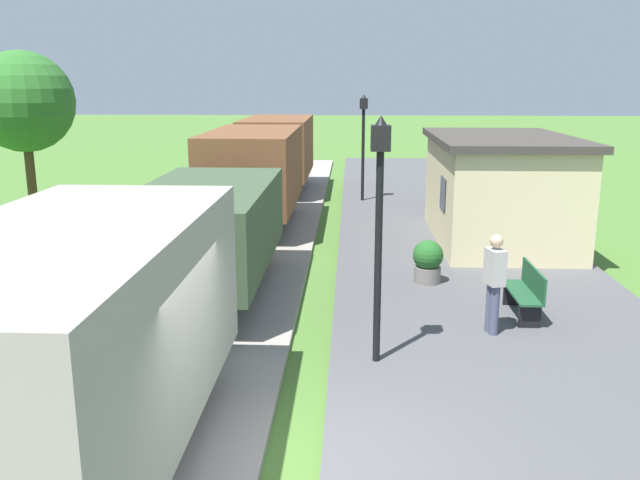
{
  "coord_description": "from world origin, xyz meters",
  "views": [
    {
      "loc": [
        0.5,
        -6.63,
        4.43
      ],
      "look_at": [
        -0.14,
        7.12,
        1.11
      ],
      "focal_mm": 37.36,
      "sensor_mm": 36.0,
      "label": 1
    }
  ],
  "objects_px": {
    "station_hut": "(499,188)",
    "tree_trackside_far": "(23,102)",
    "freight_train": "(236,194)",
    "bench_near_hut": "(526,291)",
    "person_waiting": "(494,280)",
    "lamp_post_far": "(363,128)",
    "potted_planter": "(428,261)",
    "bench_down_platform": "(443,190)",
    "lamp_post_near": "(379,196)"
  },
  "relations": [
    {
      "from": "freight_train",
      "to": "tree_trackside_far",
      "type": "xyz_separation_m",
      "value": [
        -6.95,
        3.45,
        2.16
      ]
    },
    {
      "from": "station_hut",
      "to": "person_waiting",
      "type": "bearing_deg",
      "value": -102.41
    },
    {
      "from": "station_hut",
      "to": "potted_planter",
      "type": "relative_size",
      "value": 6.33
    },
    {
      "from": "freight_train",
      "to": "tree_trackside_far",
      "type": "relative_size",
      "value": 4.9
    },
    {
      "from": "freight_train",
      "to": "lamp_post_near",
      "type": "relative_size",
      "value": 7.03
    },
    {
      "from": "potted_planter",
      "to": "lamp_post_far",
      "type": "height_order",
      "value": "lamp_post_far"
    },
    {
      "from": "lamp_post_far",
      "to": "bench_near_hut",
      "type": "bearing_deg",
      "value": -76.82
    },
    {
      "from": "freight_train",
      "to": "bench_down_platform",
      "type": "xyz_separation_m",
      "value": [
        6.09,
        6.44,
        -0.9
      ]
    },
    {
      "from": "freight_train",
      "to": "person_waiting",
      "type": "distance_m",
      "value": 7.83
    },
    {
      "from": "lamp_post_near",
      "to": "person_waiting",
      "type": "bearing_deg",
      "value": 32.0
    },
    {
      "from": "potted_planter",
      "to": "freight_train",
      "type": "bearing_deg",
      "value": 147.54
    },
    {
      "from": "freight_train",
      "to": "station_hut",
      "type": "xyz_separation_m",
      "value": [
        6.8,
        1.04,
        0.03
      ]
    },
    {
      "from": "station_hut",
      "to": "lamp_post_far",
      "type": "bearing_deg",
      "value": 120.48
    },
    {
      "from": "station_hut",
      "to": "potted_planter",
      "type": "distance_m",
      "value": 4.62
    },
    {
      "from": "bench_down_platform",
      "to": "person_waiting",
      "type": "height_order",
      "value": "person_waiting"
    },
    {
      "from": "bench_near_hut",
      "to": "lamp_post_near",
      "type": "height_order",
      "value": "lamp_post_near"
    },
    {
      "from": "lamp_post_near",
      "to": "freight_train",
      "type": "bearing_deg",
      "value": 115.39
    },
    {
      "from": "bench_down_platform",
      "to": "potted_planter",
      "type": "xyz_separation_m",
      "value": [
        -1.55,
        -9.33,
        0.0
      ]
    },
    {
      "from": "station_hut",
      "to": "bench_down_platform",
      "type": "relative_size",
      "value": 3.87
    },
    {
      "from": "bench_down_platform",
      "to": "freight_train",
      "type": "bearing_deg",
      "value": -133.39
    },
    {
      "from": "bench_near_hut",
      "to": "person_waiting",
      "type": "xyz_separation_m",
      "value": [
        -0.78,
        -0.87,
        0.46
      ]
    },
    {
      "from": "station_hut",
      "to": "bench_near_hut",
      "type": "relative_size",
      "value": 3.87
    },
    {
      "from": "person_waiting",
      "to": "tree_trackside_far",
      "type": "relative_size",
      "value": 0.32
    },
    {
      "from": "bench_near_hut",
      "to": "tree_trackside_far",
      "type": "bearing_deg",
      "value": 147.46
    },
    {
      "from": "freight_train",
      "to": "bench_near_hut",
      "type": "xyz_separation_m",
      "value": [
        6.09,
        -4.87,
        -0.9
      ]
    },
    {
      "from": "person_waiting",
      "to": "lamp_post_near",
      "type": "bearing_deg",
      "value": 17.4
    },
    {
      "from": "station_hut",
      "to": "tree_trackside_far",
      "type": "relative_size",
      "value": 1.09
    },
    {
      "from": "bench_near_hut",
      "to": "freight_train",
      "type": "bearing_deg",
      "value": 141.32
    },
    {
      "from": "freight_train",
      "to": "lamp_post_near",
      "type": "bearing_deg",
      "value": -64.61
    },
    {
      "from": "bench_down_platform",
      "to": "tree_trackside_far",
      "type": "distance_m",
      "value": 13.72
    },
    {
      "from": "lamp_post_far",
      "to": "bench_down_platform",
      "type": "bearing_deg",
      "value": -10.59
    },
    {
      "from": "bench_down_platform",
      "to": "potted_planter",
      "type": "bearing_deg",
      "value": -99.42
    },
    {
      "from": "bench_down_platform",
      "to": "tree_trackside_far",
      "type": "xyz_separation_m",
      "value": [
        -13.04,
        -2.99,
        3.05
      ]
    },
    {
      "from": "potted_planter",
      "to": "tree_trackside_far",
      "type": "distance_m",
      "value": 13.47
    },
    {
      "from": "bench_down_platform",
      "to": "person_waiting",
      "type": "xyz_separation_m",
      "value": [
        -0.78,
        -12.18,
        0.46
      ]
    },
    {
      "from": "person_waiting",
      "to": "lamp_post_far",
      "type": "bearing_deg",
      "value": -95.68
    },
    {
      "from": "bench_near_hut",
      "to": "potted_planter",
      "type": "relative_size",
      "value": 1.64
    },
    {
      "from": "station_hut",
      "to": "lamp_post_far",
      "type": "height_order",
      "value": "lamp_post_far"
    },
    {
      "from": "station_hut",
      "to": "lamp_post_near",
      "type": "relative_size",
      "value": 1.57
    },
    {
      "from": "person_waiting",
      "to": "lamp_post_near",
      "type": "relative_size",
      "value": 0.46
    },
    {
      "from": "person_waiting",
      "to": "tree_trackside_far",
      "type": "distance_m",
      "value": 15.54
    },
    {
      "from": "station_hut",
      "to": "freight_train",
      "type": "bearing_deg",
      "value": -171.33
    },
    {
      "from": "freight_train",
      "to": "bench_down_platform",
      "type": "relative_size",
      "value": 17.33
    },
    {
      "from": "station_hut",
      "to": "lamp_post_far",
      "type": "xyz_separation_m",
      "value": [
        -3.48,
        5.92,
        1.15
      ]
    },
    {
      "from": "bench_near_hut",
      "to": "bench_down_platform",
      "type": "distance_m",
      "value": 11.31
    },
    {
      "from": "station_hut",
      "to": "tree_trackside_far",
      "type": "bearing_deg",
      "value": 170.07
    },
    {
      "from": "freight_train",
      "to": "bench_near_hut",
      "type": "bearing_deg",
      "value": -38.68
    },
    {
      "from": "person_waiting",
      "to": "lamp_post_far",
      "type": "relative_size",
      "value": 0.46
    },
    {
      "from": "potted_planter",
      "to": "lamp_post_near",
      "type": "height_order",
      "value": "lamp_post_near"
    },
    {
      "from": "station_hut",
      "to": "bench_down_platform",
      "type": "bearing_deg",
      "value": 97.53
    }
  ]
}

